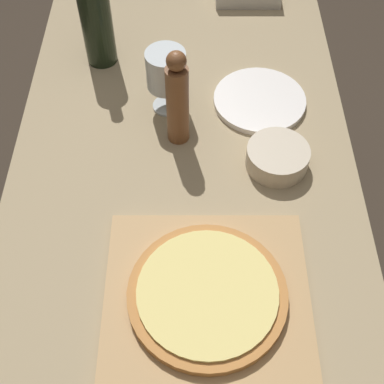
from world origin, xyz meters
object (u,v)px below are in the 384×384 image
at_px(wine_bottle, 97,15).
at_px(small_bowl, 278,157).
at_px(pizza, 208,294).
at_px(wine_glass, 167,71).
at_px(pepper_mill, 179,100).

relative_size(wine_bottle, small_bowl, 2.38).
height_order(pizza, wine_glass, wine_glass).
relative_size(wine_bottle, pepper_mill, 1.35).
relative_size(wine_glass, small_bowl, 1.16).
xyz_separation_m(pizza, pepper_mill, (-0.06, 0.39, 0.08)).
xyz_separation_m(pizza, small_bowl, (0.15, 0.31, -0.01)).
relative_size(pepper_mill, wine_glass, 1.52).
distance_m(pizza, wine_glass, 0.50).
distance_m(pepper_mill, wine_glass, 0.10).
bearing_deg(pizza, wine_glass, 99.60).
xyz_separation_m(pepper_mill, small_bowl, (0.21, -0.08, -0.09)).
bearing_deg(small_bowl, wine_glass, 143.40).
distance_m(wine_bottle, wine_glass, 0.24).
bearing_deg(small_bowl, wine_bottle, 139.67).
bearing_deg(wine_glass, wine_bottle, 135.05).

